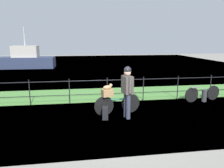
% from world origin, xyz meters
% --- Properties ---
extents(ground_plane, '(60.00, 60.00, 0.00)m').
position_xyz_m(ground_plane, '(0.00, 0.00, 0.00)').
color(ground_plane, gray).
extents(grass_strip, '(27.00, 2.40, 0.03)m').
position_xyz_m(grass_strip, '(0.00, 3.58, 0.01)').
color(grass_strip, '#569342').
rests_on(grass_strip, ground).
extents(harbor_water, '(30.00, 30.00, 0.00)m').
position_xyz_m(harbor_water, '(0.00, 13.10, 0.00)').
color(harbor_water, slate).
rests_on(harbor_water, ground).
extents(iron_fence, '(18.04, 0.04, 1.01)m').
position_xyz_m(iron_fence, '(0.00, 2.33, 0.58)').
color(iron_fence, black).
rests_on(iron_fence, ground).
extents(bicycle_main, '(1.61, 0.38, 0.66)m').
position_xyz_m(bicycle_main, '(0.15, 0.86, 0.35)').
color(bicycle_main, black).
rests_on(bicycle_main, ground).
extents(wooden_crate, '(0.40, 0.35, 0.23)m').
position_xyz_m(wooden_crate, '(-0.19, 0.79, 0.78)').
color(wooden_crate, '#A87F51').
rests_on(wooden_crate, bicycle_main).
extents(terrier_dog, '(0.32, 0.19, 0.18)m').
position_xyz_m(terrier_dog, '(-0.17, 0.80, 0.97)').
color(terrier_dog, tan).
rests_on(terrier_dog, wooden_crate).
extents(cyclist_person, '(0.34, 0.53, 1.68)m').
position_xyz_m(cyclist_person, '(0.40, 0.46, 1.00)').
color(cyclist_person, '#383D51').
rests_on(cyclist_person, ground).
extents(backpack_on_paving, '(0.22, 0.30, 0.40)m').
position_xyz_m(backpack_on_paving, '(-0.30, 0.46, 0.20)').
color(backpack_on_paving, black).
rests_on(backpack_on_paving, ground).
extents(mooring_bollard, '(0.20, 0.20, 0.50)m').
position_xyz_m(mooring_bollard, '(3.93, 1.83, 0.25)').
color(mooring_bollard, '#38383D').
rests_on(mooring_bollard, ground).
extents(bicycle_parked, '(1.68, 0.37, 0.61)m').
position_xyz_m(bicycle_parked, '(3.89, 1.93, 0.33)').
color(bicycle_parked, black).
rests_on(bicycle_parked, ground).
extents(moored_boat_near, '(4.93, 2.00, 3.56)m').
position_xyz_m(moored_boat_near, '(-5.79, 14.08, 0.72)').
color(moored_boat_near, '#2D3856').
rests_on(moored_boat_near, ground).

